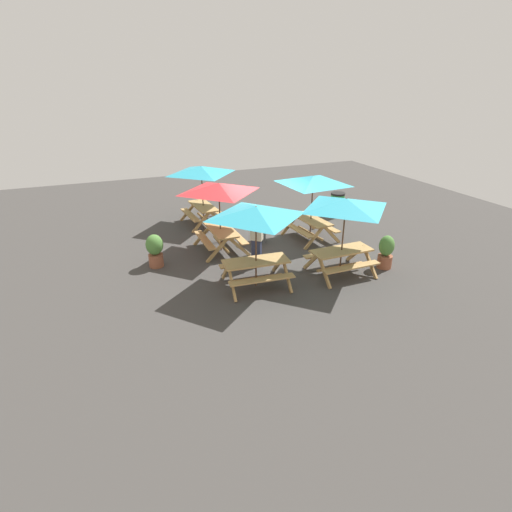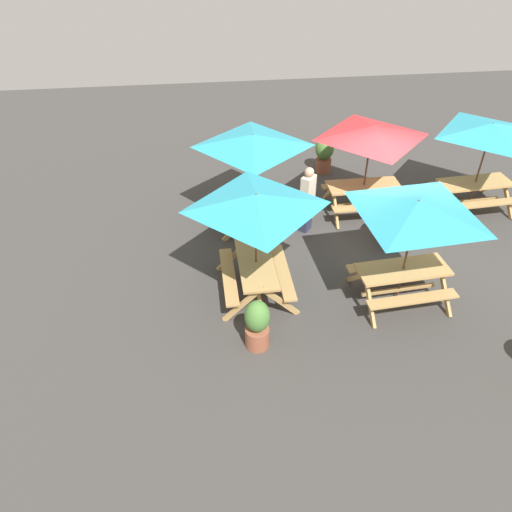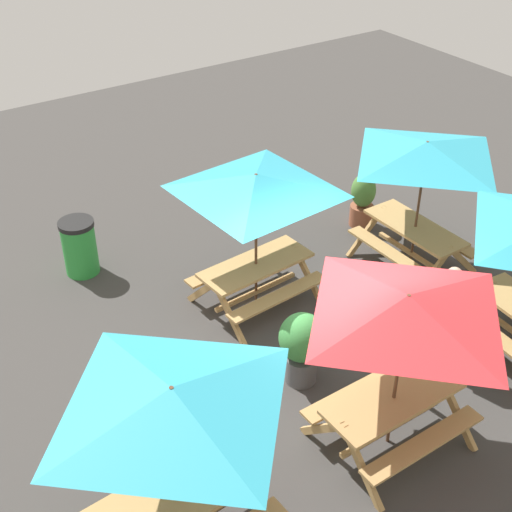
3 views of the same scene
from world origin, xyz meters
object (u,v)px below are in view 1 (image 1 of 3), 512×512
picnic_table_1 (256,218)px  picnic_table_4 (201,174)px  person_standing (257,239)px  potted_plant_2 (155,250)px  picnic_table_0 (313,185)px  picnic_table_3 (219,193)px  trash_bin_green (337,204)px  picnic_table_2 (345,209)px  potted_plant_0 (260,224)px  potted_plant_1 (386,252)px

picnic_table_1 → picnic_table_4: 5.60m
picnic_table_4 → person_standing: 4.54m
picnic_table_1 → potted_plant_2: size_ratio=2.26×
picnic_table_0 → picnic_table_3: 3.30m
picnic_table_1 → trash_bin_green: picnic_table_1 is taller
picnic_table_2 → picnic_table_3: same height
person_standing → picnic_table_4: bearing=-43.0°
trash_bin_green → potted_plant_0: potted_plant_0 is taller
picnic_table_3 → person_standing: picnic_table_3 is taller
potted_plant_0 → potted_plant_1: 4.37m
picnic_table_2 → potted_plant_1: picnic_table_2 is taller
picnic_table_2 → person_standing: picnic_table_2 is taller
picnic_table_2 → potted_plant_2: bearing=152.2°
potted_plant_0 → picnic_table_0: bearing=75.9°
picnic_table_1 → picnic_table_2: (0.24, 2.59, 0.00)m
picnic_table_0 → potted_plant_2: bearing=-91.7°
picnic_table_3 → potted_plant_0: bearing=98.7°
trash_bin_green → potted_plant_1: 5.14m
potted_plant_1 → person_standing: bearing=-114.4°
picnic_table_2 → person_standing: (-1.46, -2.07, -1.10)m
picnic_table_0 → picnic_table_3: bearing=-98.0°
potted_plant_1 → person_standing: size_ratio=0.62×
person_standing → picnic_table_1: bearing=107.8°
picnic_table_3 → potted_plant_0: 2.04m
potted_plant_2 → picnic_table_4: bearing=143.7°
picnic_table_2 → potted_plant_1: (0.16, 1.49, -1.46)m
picnic_table_4 → trash_bin_green: (1.07, 5.48, -1.49)m
picnic_table_3 → potted_plant_0: (-0.24, 1.51, -1.35)m
picnic_table_1 → potted_plant_0: bearing=70.2°
picnic_table_0 → potted_plant_1: picnic_table_0 is taller
potted_plant_0 → person_standing: (1.81, -0.85, 0.25)m
picnic_table_2 → person_standing: bearing=144.4°
trash_bin_green → person_standing: bearing=-56.5°
picnic_table_1 → potted_plant_2: (-2.32, -2.38, -1.43)m
picnic_table_0 → person_standing: bearing=-67.1°
picnic_table_4 → potted_plant_1: (6.00, 4.04, -1.46)m
potted_plant_1 → picnic_table_2: bearing=-96.1°
trash_bin_green → person_standing: (3.31, -5.01, 0.39)m
picnic_table_0 → potted_plant_0: bearing=-108.5°
picnic_table_4 → person_standing: (4.38, 0.48, -1.10)m
potted_plant_0 → picnic_table_2: bearing=20.5°
picnic_table_1 → potted_plant_1: (0.40, 4.08, -1.46)m
picnic_table_3 → picnic_table_4: 2.82m
picnic_table_2 → picnic_table_3: bearing=131.6°
potted_plant_1 → picnic_table_4: bearing=-146.0°
potted_plant_1 → person_standing: person_standing is taller
picnic_table_0 → picnic_table_1: 4.07m
potted_plant_2 → potted_plant_1: bearing=67.2°
potted_plant_1 → potted_plant_2: 7.00m
picnic_table_3 → potted_plant_1: 5.48m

